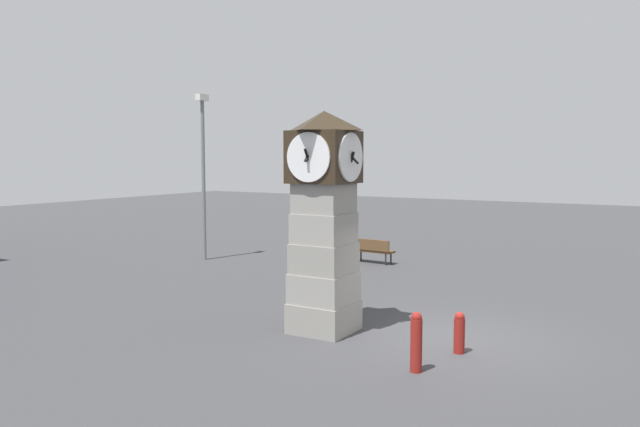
# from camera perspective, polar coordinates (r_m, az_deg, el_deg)

# --- Properties ---
(ground_plane) EXTENTS (84.59, 84.59, 0.00)m
(ground_plane) POSITION_cam_1_polar(r_m,az_deg,el_deg) (14.10, 11.72, -11.05)
(ground_plane) COLOR #38383A
(clock_tower) EXTENTS (1.65, 1.73, 4.92)m
(clock_tower) POSITION_cam_1_polar(r_m,az_deg,el_deg) (13.83, 0.37, -0.55)
(clock_tower) COLOR gray
(clock_tower) RESTS_ON ground_plane
(bollard_near_tower) EXTENTS (0.22, 0.22, 1.12)m
(bollard_near_tower) POSITION_cam_1_polar(r_m,az_deg,el_deg) (11.72, 8.80, -11.50)
(bollard_near_tower) COLOR maroon
(bollard_near_tower) RESTS_ON ground_plane
(bollard_mid_row) EXTENTS (0.22, 0.22, 0.84)m
(bollard_mid_row) POSITION_cam_1_polar(r_m,az_deg,el_deg) (12.98, 12.62, -10.55)
(bollard_mid_row) COLOR maroon
(bollard_mid_row) RESTS_ON ground_plane
(bench) EXTENTS (0.64, 1.63, 0.90)m
(bench) POSITION_cam_1_polar(r_m,az_deg,el_deg) (23.08, 4.77, -3.26)
(bench) COLOR brown
(bench) RESTS_ON ground_plane
(street_lamp_near_road) EXTENTS (0.50, 0.24, 6.24)m
(street_lamp_near_road) POSITION_cam_1_polar(r_m,az_deg,el_deg) (23.96, -10.63, 4.40)
(street_lamp_near_road) COLOR slate
(street_lamp_near_road) RESTS_ON ground_plane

